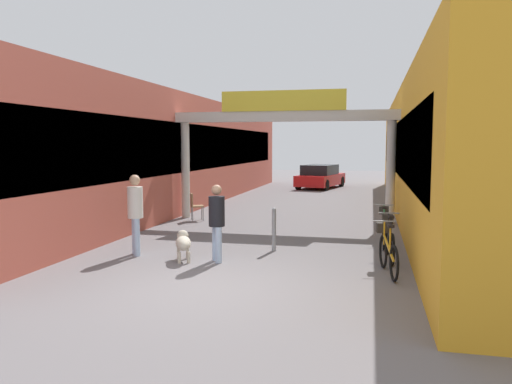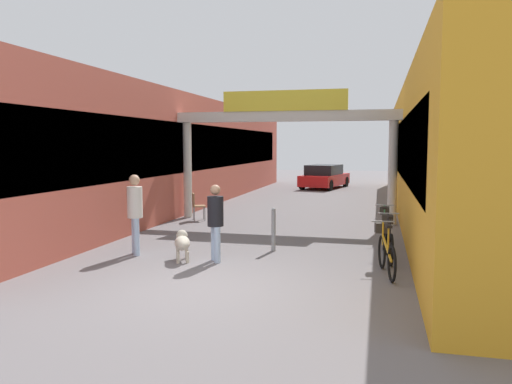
{
  "view_description": "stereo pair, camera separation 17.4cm",
  "coord_description": "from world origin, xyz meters",
  "px_view_note": "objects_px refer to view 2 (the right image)",
  "views": [
    {
      "loc": [
        2.78,
        -8.11,
        2.47
      ],
      "look_at": [
        0.0,
        3.84,
        1.3
      ],
      "focal_mm": 35.0,
      "sensor_mm": 36.0,
      "label": 1
    },
    {
      "loc": [
        2.95,
        -8.07,
        2.47
      ],
      "look_at": [
        0.0,
        3.84,
        1.3
      ],
      "focal_mm": 35.0,
      "sensor_mm": 36.0,
      "label": 2
    }
  ],
  "objects_px": {
    "pedestrian_with_dog": "(215,218)",
    "pedestrian_companion": "(135,209)",
    "bicycle_green_third": "(384,228)",
    "bicycle_black_second": "(389,239)",
    "bollard_post_metal": "(273,229)",
    "parked_car_red": "(324,177)",
    "bicycle_orange_nearest": "(386,251)",
    "cafe_chair_wood_nearer": "(196,204)",
    "dog_on_leash": "(182,242)"
  },
  "relations": [
    {
      "from": "pedestrian_companion",
      "to": "parked_car_red",
      "type": "bearing_deg",
      "value": 82.91
    },
    {
      "from": "pedestrian_with_dog",
      "to": "bicycle_green_third",
      "type": "relative_size",
      "value": 0.97
    },
    {
      "from": "bollard_post_metal",
      "to": "parked_car_red",
      "type": "bearing_deg",
      "value": 92.19
    },
    {
      "from": "bollard_post_metal",
      "to": "cafe_chair_wood_nearer",
      "type": "xyz_separation_m",
      "value": [
        -3.41,
        4.0,
        0.02
      ]
    },
    {
      "from": "bicycle_black_second",
      "to": "bollard_post_metal",
      "type": "xyz_separation_m",
      "value": [
        -2.59,
        0.23,
        0.08
      ]
    },
    {
      "from": "dog_on_leash",
      "to": "bollard_post_metal",
      "type": "distance_m",
      "value": 2.19
    },
    {
      "from": "bicycle_orange_nearest",
      "to": "bollard_post_metal",
      "type": "distance_m",
      "value": 2.9
    },
    {
      "from": "pedestrian_with_dog",
      "to": "pedestrian_companion",
      "type": "height_order",
      "value": "pedestrian_companion"
    },
    {
      "from": "pedestrian_companion",
      "to": "bicycle_green_third",
      "type": "distance_m",
      "value": 5.98
    },
    {
      "from": "dog_on_leash",
      "to": "bicycle_black_second",
      "type": "xyz_separation_m",
      "value": [
        4.3,
        1.13,
        0.05
      ]
    },
    {
      "from": "pedestrian_with_dog",
      "to": "parked_car_red",
      "type": "bearing_deg",
      "value": 89.04
    },
    {
      "from": "cafe_chair_wood_nearer",
      "to": "parked_car_red",
      "type": "distance_m",
      "value": 13.43
    },
    {
      "from": "dog_on_leash",
      "to": "bicycle_black_second",
      "type": "relative_size",
      "value": 0.51
    },
    {
      "from": "bicycle_black_second",
      "to": "bollard_post_metal",
      "type": "bearing_deg",
      "value": 174.9
    },
    {
      "from": "cafe_chair_wood_nearer",
      "to": "bollard_post_metal",
      "type": "bearing_deg",
      "value": -49.55
    },
    {
      "from": "bollard_post_metal",
      "to": "cafe_chair_wood_nearer",
      "type": "bearing_deg",
      "value": 130.45
    },
    {
      "from": "bicycle_green_third",
      "to": "dog_on_leash",
      "type": "bearing_deg",
      "value": -147.65
    },
    {
      "from": "dog_on_leash",
      "to": "cafe_chair_wood_nearer",
      "type": "relative_size",
      "value": 0.98
    },
    {
      "from": "pedestrian_companion",
      "to": "cafe_chair_wood_nearer",
      "type": "distance_m",
      "value": 5.17
    },
    {
      "from": "pedestrian_with_dog",
      "to": "dog_on_leash",
      "type": "xyz_separation_m",
      "value": [
        -0.74,
        -0.04,
        -0.55
      ]
    },
    {
      "from": "bicycle_orange_nearest",
      "to": "bollard_post_metal",
      "type": "xyz_separation_m",
      "value": [
        -2.51,
        1.46,
        0.08
      ]
    },
    {
      "from": "bicycle_orange_nearest",
      "to": "parked_car_red",
      "type": "xyz_separation_m",
      "value": [
        -3.16,
        18.6,
        0.21
      ]
    },
    {
      "from": "pedestrian_with_dog",
      "to": "cafe_chair_wood_nearer",
      "type": "bearing_deg",
      "value": 114.62
    },
    {
      "from": "dog_on_leash",
      "to": "bicycle_black_second",
      "type": "height_order",
      "value": "bicycle_black_second"
    },
    {
      "from": "dog_on_leash",
      "to": "bicycle_black_second",
      "type": "bearing_deg",
      "value": 14.77
    },
    {
      "from": "bicycle_orange_nearest",
      "to": "dog_on_leash",
      "type": "bearing_deg",
      "value": 178.7
    },
    {
      "from": "bollard_post_metal",
      "to": "parked_car_red",
      "type": "relative_size",
      "value": 0.24
    },
    {
      "from": "dog_on_leash",
      "to": "bicycle_orange_nearest",
      "type": "xyz_separation_m",
      "value": [
        4.22,
        -0.1,
        0.05
      ]
    },
    {
      "from": "bollard_post_metal",
      "to": "parked_car_red",
      "type": "xyz_separation_m",
      "value": [
        -0.66,
        17.14,
        0.13
      ]
    },
    {
      "from": "pedestrian_companion",
      "to": "bicycle_black_second",
      "type": "height_order",
      "value": "pedestrian_companion"
    },
    {
      "from": "pedestrian_with_dog",
      "to": "bollard_post_metal",
      "type": "xyz_separation_m",
      "value": [
        0.97,
        1.33,
        -0.42
      ]
    },
    {
      "from": "pedestrian_companion",
      "to": "pedestrian_with_dog",
      "type": "bearing_deg",
      "value": -5.91
    },
    {
      "from": "pedestrian_with_dog",
      "to": "cafe_chair_wood_nearer",
      "type": "distance_m",
      "value": 5.87
    },
    {
      "from": "bicycle_green_third",
      "to": "bicycle_orange_nearest",
      "type": "bearing_deg",
      "value": -89.87
    },
    {
      "from": "parked_car_red",
      "to": "bicycle_green_third",
      "type": "bearing_deg",
      "value": -78.72
    },
    {
      "from": "bicycle_green_third",
      "to": "pedestrian_with_dog",
      "type": "bearing_deg",
      "value": -142.81
    },
    {
      "from": "pedestrian_with_dog",
      "to": "bollard_post_metal",
      "type": "distance_m",
      "value": 1.7
    },
    {
      "from": "bicycle_black_second",
      "to": "pedestrian_companion",
      "type": "bearing_deg",
      "value": -170.79
    },
    {
      "from": "pedestrian_with_dog",
      "to": "bicycle_orange_nearest",
      "type": "relative_size",
      "value": 0.98
    },
    {
      "from": "pedestrian_companion",
      "to": "bollard_post_metal",
      "type": "distance_m",
      "value": 3.18
    },
    {
      "from": "bicycle_black_second",
      "to": "bicycle_green_third",
      "type": "relative_size",
      "value": 1.0
    },
    {
      "from": "pedestrian_with_dog",
      "to": "cafe_chair_wood_nearer",
      "type": "height_order",
      "value": "pedestrian_with_dog"
    },
    {
      "from": "pedestrian_companion",
      "to": "dog_on_leash",
      "type": "distance_m",
      "value": 1.4
    },
    {
      "from": "pedestrian_with_dog",
      "to": "bicycle_orange_nearest",
      "type": "bearing_deg",
      "value": -2.17
    },
    {
      "from": "bollard_post_metal",
      "to": "bicycle_orange_nearest",
      "type": "bearing_deg",
      "value": -30.2
    },
    {
      "from": "bicycle_green_third",
      "to": "cafe_chair_wood_nearer",
      "type": "relative_size",
      "value": 1.9
    },
    {
      "from": "pedestrian_with_dog",
      "to": "pedestrian_companion",
      "type": "bearing_deg",
      "value": 174.09
    },
    {
      "from": "bicycle_black_second",
      "to": "bicycle_green_third",
      "type": "distance_m",
      "value": 1.54
    },
    {
      "from": "pedestrian_companion",
      "to": "bicycle_black_second",
      "type": "relative_size",
      "value": 1.07
    },
    {
      "from": "dog_on_leash",
      "to": "bicycle_green_third",
      "type": "distance_m",
      "value": 4.99
    }
  ]
}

